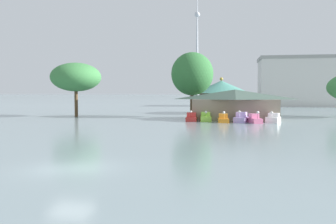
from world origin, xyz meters
TOP-DOWN VIEW (x-y plane):
  - ground_plane at (0.00, 0.00)m, footprint 2000.00×2000.00m
  - pedal_boat_red at (3.33, 34.92)m, footprint 1.70×2.42m
  - pedal_boat_lime at (5.45, 34.86)m, footprint 1.86×2.73m
  - pedal_boat_orange at (8.08, 33.55)m, footprint 1.69×2.75m
  - pedal_boat_lavender at (10.61, 34.10)m, footprint 2.28×3.29m
  - pedal_boat_pink at (12.46, 33.31)m, footprint 2.09×3.04m
  - pedal_boat_white at (15.15, 34.48)m, footprint 2.40×2.86m
  - boathouse at (9.81, 39.43)m, footprint 13.99×8.79m
  - green_roof_pavilion at (7.32, 56.63)m, footprint 11.88×11.88m
  - shoreline_tree_tall_left at (-18.13, 42.24)m, footprint 8.94×8.94m
  - shoreline_tree_mid at (2.55, 43.82)m, footprint 7.29×7.29m
  - background_building_block at (35.53, 100.82)m, footprint 34.62×14.86m
  - distant_broadcast_tower at (-25.14, 377.96)m, footprint 5.92×5.92m

SIDE VIEW (x-z plane):
  - ground_plane at x=0.00m, z-range 0.00..0.00m
  - pedal_boat_orange at x=8.08m, z-range -0.35..1.33m
  - pedal_boat_red at x=3.33m, z-range -0.31..1.34m
  - pedal_boat_pink at x=12.46m, z-range -0.35..1.41m
  - pedal_boat_white at x=15.15m, z-range -0.28..1.39m
  - pedal_boat_lime at x=5.45m, z-range -0.26..1.37m
  - pedal_boat_lavender at x=10.61m, z-range -0.30..1.47m
  - boathouse at x=9.81m, z-range 0.12..4.90m
  - green_roof_pavilion at x=7.32m, z-range 0.12..7.58m
  - shoreline_tree_tall_left at x=-18.13m, z-range 2.23..11.84m
  - shoreline_tree_mid at x=2.55m, z-range 1.87..13.14m
  - background_building_block at x=35.53m, z-range 0.02..15.45m
  - distant_broadcast_tower at x=-25.14m, z-range -7.62..141.79m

